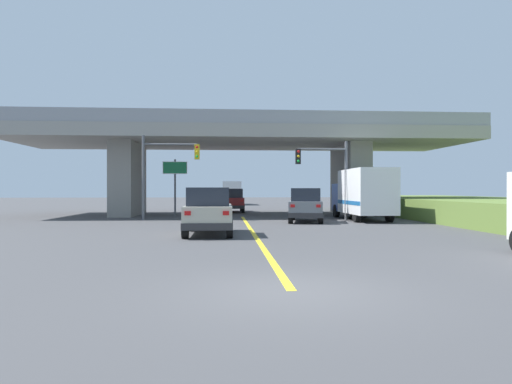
{
  "coord_description": "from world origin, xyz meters",
  "views": [
    {
      "loc": [
        -1.28,
        -8.55,
        1.93
      ],
      "look_at": [
        0.8,
        21.28,
        1.78
      ],
      "focal_mm": 31.91,
      "sensor_mm": 36.0,
      "label": 1
    }
  ],
  "objects_px": {
    "box_truck": "(363,194)",
    "traffic_signal_nearside": "(328,169)",
    "suv_crossing": "(306,205)",
    "traffic_signal_farside": "(163,165)",
    "suv_lead": "(209,211)",
    "semi_truck_distant": "(232,192)",
    "highway_sign": "(175,174)",
    "sedan_oncoming": "(233,200)"
  },
  "relations": [
    {
      "from": "traffic_signal_nearside",
      "to": "highway_sign",
      "type": "xyz_separation_m",
      "value": [
        -10.12,
        5.06,
        -0.2
      ]
    },
    {
      "from": "suv_lead",
      "to": "suv_crossing",
      "type": "height_order",
      "value": "same"
    },
    {
      "from": "suv_lead",
      "to": "traffic_signal_farside",
      "type": "distance_m",
      "value": 10.51
    },
    {
      "from": "suv_lead",
      "to": "highway_sign",
      "type": "relative_size",
      "value": 1.07
    },
    {
      "from": "semi_truck_distant",
      "to": "sedan_oncoming",
      "type": "bearing_deg",
      "value": -90.64
    },
    {
      "from": "highway_sign",
      "to": "semi_truck_distant",
      "type": "height_order",
      "value": "highway_sign"
    },
    {
      "from": "sedan_oncoming",
      "to": "traffic_signal_farside",
      "type": "distance_m",
      "value": 11.48
    },
    {
      "from": "suv_crossing",
      "to": "traffic_signal_farside",
      "type": "relative_size",
      "value": 0.86
    },
    {
      "from": "sedan_oncoming",
      "to": "highway_sign",
      "type": "bearing_deg",
      "value": -125.29
    },
    {
      "from": "suv_lead",
      "to": "semi_truck_distant",
      "type": "xyz_separation_m",
      "value": [
        1.62,
        39.58,
        0.56
      ]
    },
    {
      "from": "suv_crossing",
      "to": "sedan_oncoming",
      "type": "height_order",
      "value": "same"
    },
    {
      "from": "sedan_oncoming",
      "to": "traffic_signal_farside",
      "type": "height_order",
      "value": "traffic_signal_farside"
    },
    {
      "from": "box_truck",
      "to": "traffic_signal_farside",
      "type": "xyz_separation_m",
      "value": [
        -12.71,
        0.92,
        1.84
      ]
    },
    {
      "from": "suv_lead",
      "to": "sedan_oncoming",
      "type": "relative_size",
      "value": 0.96
    },
    {
      "from": "box_truck",
      "to": "traffic_signal_farside",
      "type": "relative_size",
      "value": 1.33
    },
    {
      "from": "highway_sign",
      "to": "suv_lead",
      "type": "bearing_deg",
      "value": -78.06
    },
    {
      "from": "suv_lead",
      "to": "semi_truck_distant",
      "type": "relative_size",
      "value": 0.63
    },
    {
      "from": "highway_sign",
      "to": "suv_crossing",
      "type": "bearing_deg",
      "value": -37.36
    },
    {
      "from": "suv_crossing",
      "to": "box_truck",
      "type": "xyz_separation_m",
      "value": [
        3.94,
        1.44,
        0.66
      ]
    },
    {
      "from": "suv_crossing",
      "to": "suv_lead",
      "type": "bearing_deg",
      "value": -116.27
    },
    {
      "from": "highway_sign",
      "to": "sedan_oncoming",
      "type": "bearing_deg",
      "value": 54.71
    },
    {
      "from": "sedan_oncoming",
      "to": "semi_truck_distant",
      "type": "xyz_separation_m",
      "value": [
        0.22,
        19.68,
        0.56
      ]
    },
    {
      "from": "traffic_signal_farside",
      "to": "highway_sign",
      "type": "distance_m",
      "value": 4.14
    },
    {
      "from": "highway_sign",
      "to": "semi_truck_distant",
      "type": "distance_m",
      "value": 26.22
    },
    {
      "from": "traffic_signal_nearside",
      "to": "box_truck",
      "type": "bearing_deg",
      "value": 0.96
    },
    {
      "from": "suv_crossing",
      "to": "highway_sign",
      "type": "height_order",
      "value": "highway_sign"
    },
    {
      "from": "box_truck",
      "to": "traffic_signal_nearside",
      "type": "bearing_deg",
      "value": -179.04
    },
    {
      "from": "box_truck",
      "to": "sedan_oncoming",
      "type": "bearing_deg",
      "value": 126.01
    },
    {
      "from": "suv_lead",
      "to": "highway_sign",
      "type": "height_order",
      "value": "highway_sign"
    },
    {
      "from": "traffic_signal_nearside",
      "to": "traffic_signal_farside",
      "type": "height_order",
      "value": "traffic_signal_farside"
    },
    {
      "from": "box_truck",
      "to": "semi_truck_distant",
      "type": "distance_m",
      "value": 31.79
    },
    {
      "from": "suv_lead",
      "to": "semi_truck_distant",
      "type": "height_order",
      "value": "semi_truck_distant"
    },
    {
      "from": "highway_sign",
      "to": "semi_truck_distant",
      "type": "bearing_deg",
      "value": 80.02
    },
    {
      "from": "suv_lead",
      "to": "suv_crossing",
      "type": "xyz_separation_m",
      "value": [
        5.55,
        7.33,
        -0.0
      ]
    },
    {
      "from": "traffic_signal_farside",
      "to": "highway_sign",
      "type": "bearing_deg",
      "value": 85.78
    },
    {
      "from": "sedan_oncoming",
      "to": "traffic_signal_farside",
      "type": "bearing_deg",
      "value": -114.36
    },
    {
      "from": "box_truck",
      "to": "traffic_signal_farside",
      "type": "height_order",
      "value": "traffic_signal_farside"
    },
    {
      "from": "traffic_signal_farside",
      "to": "semi_truck_distant",
      "type": "bearing_deg",
      "value": 80.8
    },
    {
      "from": "box_truck",
      "to": "semi_truck_distant",
      "type": "relative_size",
      "value": 1.01
    },
    {
      "from": "semi_truck_distant",
      "to": "suv_lead",
      "type": "bearing_deg",
      "value": -92.34
    },
    {
      "from": "sedan_oncoming",
      "to": "highway_sign",
      "type": "distance_m",
      "value": 7.75
    },
    {
      "from": "sedan_oncoming",
      "to": "traffic_signal_nearside",
      "type": "distance_m",
      "value": 12.78
    }
  ]
}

